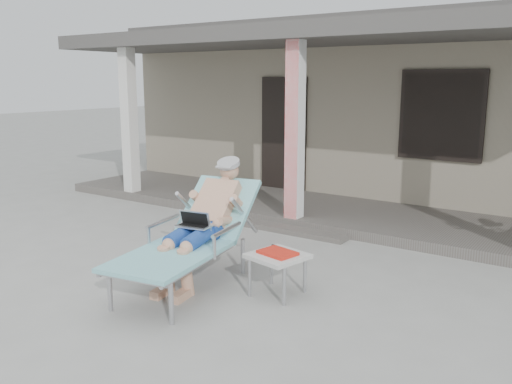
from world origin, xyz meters
The scene contains 7 objects.
ground centered at (0.00, 0.00, 0.00)m, with size 60.00×60.00×0.00m, color #9E9E99.
house centered at (0.00, 6.50, 1.67)m, with size 10.40×5.40×3.30m.
porch_deck centered at (0.00, 3.00, 0.07)m, with size 10.00×2.00×0.15m, color #605B56.
porch_overhang centered at (0.00, 2.95, 2.79)m, with size 10.00×2.30×2.85m.
porch_step centered at (0.00, 1.85, 0.04)m, with size 2.00×0.30×0.07m, color #605B56.
lounger centered at (0.26, -0.40, 0.86)m, with size 1.13×2.21×1.39m.
side_table centered at (1.20, -0.24, 0.40)m, with size 0.62×0.62×0.47m.
Camera 1 is at (4.02, -4.77, 2.20)m, focal length 38.00 mm.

